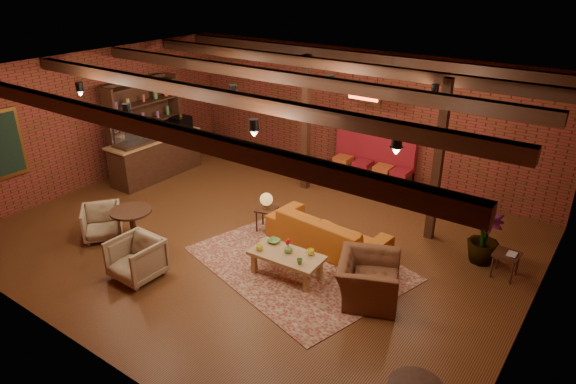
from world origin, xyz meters
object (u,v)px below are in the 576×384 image
Objects in this scene: side_table_lamp at (266,202)px; armchair_right at (369,273)px; coffee_table at (286,256)px; sofa at (327,232)px; armchair_a at (102,221)px; armchair_b at (136,257)px; side_table_book at (507,255)px; round_table_left at (132,222)px; plant_tall at (494,186)px.

side_table_lamp is 0.74× the size of armchair_right.
coffee_table is 1.50m from armchair_right.
armchair_a is (-3.86, -2.26, 0.02)m from sofa.
armchair_right is (2.78, -0.90, -0.14)m from side_table_lamp.
armchair_a is 1.77m from armchair_b.
armchair_right is (1.39, -1.00, 0.13)m from sofa.
sofa is 3.20m from side_table_book.
armchair_a is (-2.47, -2.15, -0.26)m from side_table_lamp.
round_table_left is 0.99× the size of armchair_b.
plant_tall is at bearing 31.04° from round_table_left.
armchair_right is 2.28× the size of side_table_book.
side_table_lamp reaches higher than armchair_b.
sofa is at bearing -154.68° from plant_tall.
armchair_a is 5.40m from armchair_right.
side_table_lamp is 1.02× the size of armchair_b.
side_table_lamp is 4.28m from plant_tall.
armchair_b reaches higher than armchair_a.
side_table_book is at bearing 27.08° from round_table_left.
sofa is at bearing -21.21° from armchair_a.
round_table_left is 0.73× the size of armchair_right.
armchair_right is at bearing -38.12° from armchair_a.
plant_tall is (4.75, 4.01, 1.12)m from armchair_b.
coffee_table is 2.60m from armchair_b.
plant_tall reaches higher than armchair_a.
armchair_a is (-3.78, -1.02, -0.02)m from coffee_table.
sofa is 2.97× the size of round_table_left.
round_table_left is at bearing 82.09° from armchair_right.
sofa is 2.95× the size of armchair_b.
plant_tall is (6.44, 3.48, 1.15)m from armchair_a.
round_table_left is 0.86m from armchair_a.
side_table_book is at bearing 36.64° from armchair_b.
side_table_book is (4.44, 1.06, -0.20)m from side_table_lamp.
coffee_table is 2.71× the size of side_table_book.
side_table_lamp is 2.93m from armchair_right.
armchair_a is 0.24× the size of plant_tall.
side_table_lamp is at bearing -10.42° from armchair_a.
sofa is 3.22× the size of armchair_a.
armchair_right reaches higher than armchair_b.
side_table_book is (1.66, 1.96, -0.05)m from armchair_right.
plant_tall is (5.60, 3.37, 0.98)m from round_table_left.
plant_tall is at bearing 18.43° from side_table_lamp.
side_table_lamp is 1.70× the size of side_table_book.
plant_tall is (2.66, 2.46, 1.13)m from coffee_table.
side_table_lamp is 1.11× the size of armchair_a.
side_table_lamp reaches higher than sofa.
round_table_left is 4.57m from armchair_right.
plant_tall is at bearing 41.17° from armchair_b.
plant_tall reaches higher than sofa.
sofa is 1.72m from armchair_right.
round_table_left reaches higher than armchair_a.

